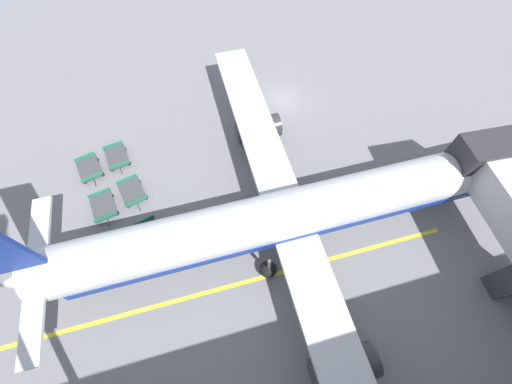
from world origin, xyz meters
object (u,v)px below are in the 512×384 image
object	(u,v)px
baggage_dolly_row_near_col_c	(117,249)
baggage_dolly_row_mid_a_col_c	(150,235)
baggage_dolly_row_near_col_a	(89,169)
airplane	(301,212)
baggage_dolly_row_near_col_b	(103,207)
baggage_dolly_row_mid_a_col_a	(117,157)
baggage_dolly_row_mid_a_col_b	(132,192)

from	to	relation	value
baggage_dolly_row_near_col_c	baggage_dolly_row_mid_a_col_c	distance (m)	2.55
baggage_dolly_row_near_col_a	airplane	bearing A→B (deg)	57.28
airplane	baggage_dolly_row_near_col_c	distance (m)	13.96
baggage_dolly_row_near_col_b	baggage_dolly_row_mid_a_col_a	distance (m)	4.95
baggage_dolly_row_near_col_a	baggage_dolly_row_mid_a_col_a	xyz separation A→B (m)	(-0.66, 2.36, 0.00)
baggage_dolly_row_near_col_b	airplane	bearing A→B (deg)	67.99
airplane	baggage_dolly_row_mid_a_col_c	world-z (taller)	airplane
baggage_dolly_row_mid_a_col_c	airplane	bearing A→B (deg)	77.98
airplane	baggage_dolly_row_mid_a_col_a	size ratio (longest dim) A/B	12.05
baggage_dolly_row_near_col_b	baggage_dolly_row_near_col_c	distance (m)	4.04
baggage_dolly_row_mid_a_col_a	baggage_dolly_row_near_col_b	bearing A→B (deg)	-14.99
baggage_dolly_row_near_col_b	baggage_dolly_row_mid_a_col_a	bearing A→B (deg)	165.01
baggage_dolly_row_near_col_a	baggage_dolly_row_mid_a_col_b	distance (m)	4.78
baggage_dolly_row_near_col_a	baggage_dolly_row_mid_a_col_c	world-z (taller)	same
baggage_dolly_row_near_col_a	baggage_dolly_row_mid_a_col_a	distance (m)	2.45
baggage_dolly_row_near_col_a	baggage_dolly_row_mid_a_col_a	size ratio (longest dim) A/B	1.00
baggage_dolly_row_near_col_b	baggage_dolly_row_near_col_c	bearing A→B (deg)	12.20
baggage_dolly_row_mid_a_col_a	baggage_dolly_row_mid_a_col_b	xyz separation A→B (m)	(3.99, 1.06, 0.00)
baggage_dolly_row_mid_a_col_b	baggage_dolly_row_mid_a_col_c	bearing A→B (deg)	13.33
baggage_dolly_row_near_col_a	baggage_dolly_row_near_col_c	bearing A→B (deg)	13.46
airplane	baggage_dolly_row_near_col_b	xyz separation A→B (m)	(-5.83, -14.41, -2.71)
airplane	baggage_dolly_row_near_col_c	xyz separation A→B (m)	(-1.88, -13.56, -2.71)
baggage_dolly_row_mid_a_col_b	baggage_dolly_row_mid_a_col_c	distance (m)	4.39
baggage_dolly_row_near_col_c	baggage_dolly_row_mid_a_col_b	xyz separation A→B (m)	(-4.74, 1.49, 0.00)
airplane	baggage_dolly_row_mid_a_col_a	distance (m)	17.10
baggage_dolly_row_near_col_b	baggage_dolly_row_mid_a_col_b	world-z (taller)	same
baggage_dolly_row_near_col_c	baggage_dolly_row_mid_a_col_c	size ratio (longest dim) A/B	1.00
baggage_dolly_row_near_col_c	baggage_dolly_row_near_col_a	bearing A→B (deg)	-166.54
baggage_dolly_row_near_col_a	baggage_dolly_row_near_col_b	world-z (taller)	same
airplane	baggage_dolly_row_mid_a_col_a	xyz separation A→B (m)	(-10.61, -13.13, -2.71)
baggage_dolly_row_mid_a_col_a	baggage_dolly_row_mid_a_col_b	size ratio (longest dim) A/B	1.00
baggage_dolly_row_near_col_b	baggage_dolly_row_mid_a_col_b	bearing A→B (deg)	108.73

